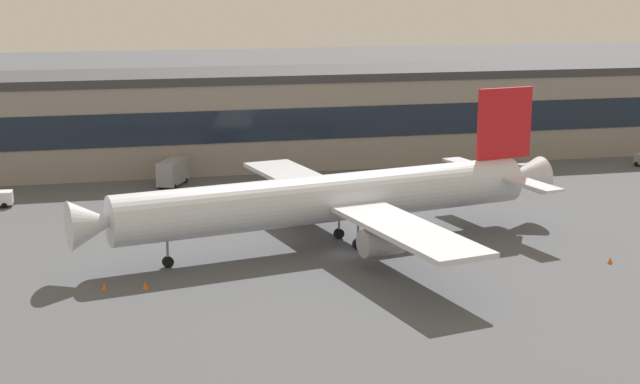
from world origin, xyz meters
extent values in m
plane|color=#4C4F54|center=(0.00, 0.00, 0.00)|extent=(600.00, 600.00, 0.00)
cube|color=gray|center=(0.00, 50.42, 6.50)|extent=(172.96, 17.41, 13.00)
cube|color=#38383D|center=(0.00, 50.42, 13.60)|extent=(176.42, 17.76, 1.20)
cube|color=#192333|center=(0.00, 41.66, 7.15)|extent=(169.50, 0.16, 4.68)
cylinder|color=silver|center=(-0.81, 3.12, 5.22)|extent=(45.95, 14.01, 5.01)
cone|color=silver|center=(-24.77, -1.73, 5.22)|extent=(5.37, 5.56, 4.76)
cone|color=silver|center=(23.39, 8.01, 5.22)|extent=(6.30, 5.52, 4.51)
cube|color=red|center=(20.69, 7.47, 11.73)|extent=(6.98, 1.88, 8.02)
cube|color=silver|center=(21.29, 1.96, 5.97)|extent=(4.14, 9.32, 0.30)
cube|color=silver|center=(19.10, 12.77, 5.97)|extent=(4.14, 9.32, 0.30)
cube|color=silver|center=(3.69, -9.06, 4.72)|extent=(9.98, 21.42, 0.50)
cube|color=silver|center=(-1.40, 16.08, 4.72)|extent=(9.98, 21.42, 0.50)
cylinder|color=#99999E|center=(2.10, -6.22, 2.94)|extent=(4.60, 3.52, 2.76)
cylinder|color=#99999E|center=(-1.76, 12.85, 2.94)|extent=(4.60, 3.52, 2.76)
cylinder|color=black|center=(-17.90, -0.34, 0.55)|extent=(1.18, 0.71, 1.10)
cylinder|color=slate|center=(-17.90, -0.34, 2.18)|extent=(0.24, 0.24, 2.71)
cylinder|color=black|center=(1.88, 1.36, 0.55)|extent=(1.18, 0.71, 1.10)
cylinder|color=slate|center=(1.88, 1.36, 2.18)|extent=(0.24, 0.24, 2.71)
cylinder|color=black|center=(0.99, 5.78, 0.55)|extent=(1.18, 0.71, 1.10)
cylinder|color=slate|center=(0.99, 5.78, 2.18)|extent=(0.24, 0.24, 2.71)
cube|color=gray|center=(-14.52, 36.81, 1.95)|extent=(4.82, 6.44, 3.20)
cube|color=black|center=(-13.79, 38.29, 2.59)|extent=(2.91, 2.86, 0.80)
cylinder|color=black|center=(-14.56, 39.17, 0.35)|extent=(0.58, 0.76, 0.70)
cylinder|color=black|center=(-12.62, 38.21, 0.35)|extent=(0.58, 0.76, 0.70)
cylinder|color=black|center=(-16.42, 35.41, 0.35)|extent=(0.58, 0.76, 0.70)
cylinder|color=black|center=(-14.49, 34.45, 0.35)|extent=(0.58, 0.76, 0.70)
cube|color=gray|center=(36.13, 31.67, 1.10)|extent=(4.68, 2.69, 1.50)
cube|color=black|center=(34.94, 31.45, 1.40)|extent=(1.84, 2.01, 0.38)
cylinder|color=black|center=(34.78, 30.54, 0.35)|extent=(0.74, 0.43, 0.70)
cylinder|color=black|center=(34.46, 32.22, 0.35)|extent=(0.74, 0.43, 0.70)
cylinder|color=black|center=(37.81, 31.12, 0.35)|extent=(0.74, 0.43, 0.70)
cylinder|color=black|center=(37.49, 32.80, 0.35)|extent=(0.74, 0.43, 0.70)
cylinder|color=black|center=(55.13, 34.17, 0.35)|extent=(0.48, 0.76, 0.70)
cube|color=black|center=(-36.30, 29.54, 1.47)|extent=(2.26, 1.87, 0.40)
cylinder|color=black|center=(-35.81, 30.44, 0.35)|extent=(0.70, 0.31, 0.70)
cylinder|color=black|center=(-35.83, 28.64, 0.35)|extent=(0.70, 0.31, 0.70)
cone|color=#F2590C|center=(-20.38, -6.35, 0.33)|extent=(0.53, 0.53, 0.66)
cone|color=#F2590C|center=(24.91, -9.28, 0.33)|extent=(0.53, 0.53, 0.67)
cone|color=#F2590C|center=(-24.03, -5.71, 0.30)|extent=(0.47, 0.47, 0.59)
camera|label=1|loc=(-23.22, -86.81, 27.18)|focal=51.20mm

